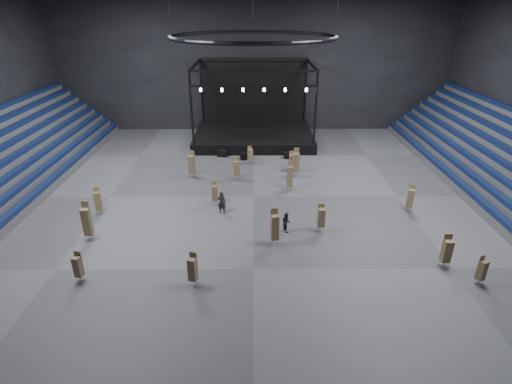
{
  "coord_description": "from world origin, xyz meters",
  "views": [
    {
      "loc": [
        0.04,
        -31.16,
        15.07
      ],
      "look_at": [
        0.19,
        -2.0,
        1.4
      ],
      "focal_mm": 28.0,
      "sensor_mm": 36.0,
      "label": 1
    }
  ],
  "objects_px": {
    "flight_case_right": "(289,155)",
    "man_center": "(222,202)",
    "chair_stack_5": "(447,250)",
    "chair_stack_15": "(275,227)",
    "chair_stack_4": "(193,269)",
    "chair_stack_11": "(292,160)",
    "flight_case_left": "(222,153)",
    "chair_stack_1": "(250,155)",
    "chair_stack_7": "(410,198)",
    "chair_stack_3": "(87,221)",
    "chair_stack_8": "(78,266)",
    "chair_stack_2": "(98,200)",
    "chair_stack_14": "(236,168)",
    "crew_member": "(286,222)",
    "stage": "(254,128)",
    "chair_stack_10": "(296,162)",
    "chair_stack_0": "(192,164)",
    "flight_case_mid": "(246,156)",
    "chair_stack_13": "(482,270)",
    "chair_stack_9": "(321,217)",
    "chair_stack_12": "(215,193)",
    "chair_stack_6": "(290,176)"
  },
  "relations": [
    {
      "from": "flight_case_left",
      "to": "chair_stack_5",
      "type": "xyz_separation_m",
      "value": [
        15.5,
        -20.48,
        0.86
      ]
    },
    {
      "from": "chair_stack_3",
      "to": "chair_stack_8",
      "type": "distance_m",
      "value": 4.83
    },
    {
      "from": "chair_stack_4",
      "to": "chair_stack_14",
      "type": "relative_size",
      "value": 1.0
    },
    {
      "from": "flight_case_left",
      "to": "chair_stack_8",
      "type": "bearing_deg",
      "value": -107.8
    },
    {
      "from": "chair_stack_4",
      "to": "chair_stack_10",
      "type": "height_order",
      "value": "chair_stack_10"
    },
    {
      "from": "chair_stack_5",
      "to": "chair_stack_13",
      "type": "distance_m",
      "value": 2.2
    },
    {
      "from": "flight_case_left",
      "to": "flight_case_right",
      "type": "height_order",
      "value": "flight_case_left"
    },
    {
      "from": "chair_stack_2",
      "to": "chair_stack_6",
      "type": "distance_m",
      "value": 16.1
    },
    {
      "from": "chair_stack_1",
      "to": "chair_stack_11",
      "type": "xyz_separation_m",
      "value": [
        4.16,
        -1.81,
        0.04
      ]
    },
    {
      "from": "chair_stack_0",
      "to": "chair_stack_2",
      "type": "xyz_separation_m",
      "value": [
        -6.35,
        -7.45,
        -0.17
      ]
    },
    {
      "from": "chair_stack_4",
      "to": "chair_stack_10",
      "type": "xyz_separation_m",
      "value": [
        7.66,
        16.69,
        0.28
      ]
    },
    {
      "from": "chair_stack_15",
      "to": "crew_member",
      "type": "distance_m",
      "value": 2.14
    },
    {
      "from": "chair_stack_9",
      "to": "man_center",
      "type": "relative_size",
      "value": 1.17
    },
    {
      "from": "chair_stack_4",
      "to": "chair_stack_10",
      "type": "relative_size",
      "value": 0.78
    },
    {
      "from": "flight_case_left",
      "to": "chair_stack_9",
      "type": "bearing_deg",
      "value": -62.5
    },
    {
      "from": "stage",
      "to": "chair_stack_6",
      "type": "bearing_deg",
      "value": -77.79
    },
    {
      "from": "flight_case_mid",
      "to": "chair_stack_13",
      "type": "bearing_deg",
      "value": -56.26
    },
    {
      "from": "chair_stack_12",
      "to": "chair_stack_0",
      "type": "bearing_deg",
      "value": 102.53
    },
    {
      "from": "flight_case_right",
      "to": "man_center",
      "type": "xyz_separation_m",
      "value": [
        -6.34,
        -12.44,
        0.57
      ]
    },
    {
      "from": "chair_stack_0",
      "to": "chair_stack_7",
      "type": "bearing_deg",
      "value": 2.29
    },
    {
      "from": "chair_stack_5",
      "to": "chair_stack_15",
      "type": "bearing_deg",
      "value": 167.0
    },
    {
      "from": "chair_stack_7",
      "to": "chair_stack_13",
      "type": "relative_size",
      "value": 1.19
    },
    {
      "from": "chair_stack_0",
      "to": "chair_stack_10",
      "type": "distance_m",
      "value": 10.02
    },
    {
      "from": "stage",
      "to": "chair_stack_10",
      "type": "relative_size",
      "value": 5.03
    },
    {
      "from": "chair_stack_6",
      "to": "chair_stack_9",
      "type": "height_order",
      "value": "chair_stack_6"
    },
    {
      "from": "chair_stack_1",
      "to": "chair_stack_7",
      "type": "height_order",
      "value": "chair_stack_7"
    },
    {
      "from": "chair_stack_5",
      "to": "crew_member",
      "type": "height_order",
      "value": "chair_stack_5"
    },
    {
      "from": "chair_stack_2",
      "to": "crew_member",
      "type": "xyz_separation_m",
      "value": [
        14.64,
        -2.72,
        -0.45
      ]
    },
    {
      "from": "chair_stack_1",
      "to": "chair_stack_8",
      "type": "distance_m",
      "value": 22.01
    },
    {
      "from": "chair_stack_13",
      "to": "chair_stack_2",
      "type": "bearing_deg",
      "value": 135.91
    },
    {
      "from": "flight_case_right",
      "to": "chair_stack_2",
      "type": "bearing_deg",
      "value": -142.0
    },
    {
      "from": "chair_stack_11",
      "to": "chair_stack_14",
      "type": "relative_size",
      "value": 0.9
    },
    {
      "from": "flight_case_right",
      "to": "chair_stack_14",
      "type": "xyz_separation_m",
      "value": [
        -5.44,
        -5.67,
        0.82
      ]
    },
    {
      "from": "chair_stack_14",
      "to": "crew_member",
      "type": "bearing_deg",
      "value": -87.63
    },
    {
      "from": "chair_stack_4",
      "to": "chair_stack_11",
      "type": "relative_size",
      "value": 1.11
    },
    {
      "from": "chair_stack_7",
      "to": "chair_stack_13",
      "type": "xyz_separation_m",
      "value": [
        0.94,
        -9.26,
        -0.19
      ]
    },
    {
      "from": "chair_stack_3",
      "to": "chair_stack_4",
      "type": "bearing_deg",
      "value": -33.63
    },
    {
      "from": "flight_case_mid",
      "to": "chair_stack_8",
      "type": "bearing_deg",
      "value": -114.61
    },
    {
      "from": "flight_case_left",
      "to": "chair_stack_14",
      "type": "distance_m",
      "value": 6.66
    },
    {
      "from": "chair_stack_0",
      "to": "chair_stack_5",
      "type": "xyz_separation_m",
      "value": [
        17.97,
        -14.68,
        -0.13
      ]
    },
    {
      "from": "chair_stack_14",
      "to": "chair_stack_1",
      "type": "bearing_deg",
      "value": 52.44
    },
    {
      "from": "crew_member",
      "to": "chair_stack_1",
      "type": "bearing_deg",
      "value": -13.73
    },
    {
      "from": "man_center",
      "to": "chair_stack_2",
      "type": "bearing_deg",
      "value": 11.53
    },
    {
      "from": "chair_stack_7",
      "to": "man_center",
      "type": "distance_m",
      "value": 15.0
    },
    {
      "from": "chair_stack_11",
      "to": "chair_stack_15",
      "type": "relative_size",
      "value": 0.73
    },
    {
      "from": "chair_stack_1",
      "to": "crew_member",
      "type": "distance_m",
      "value": 14.02
    },
    {
      "from": "chair_stack_0",
      "to": "chair_stack_10",
      "type": "bearing_deg",
      "value": 25.18
    },
    {
      "from": "chair_stack_1",
      "to": "chair_stack_3",
      "type": "distance_m",
      "value": 18.66
    },
    {
      "from": "chair_stack_5",
      "to": "chair_stack_15",
      "type": "xyz_separation_m",
      "value": [
        -10.63,
        2.7,
        0.17
      ]
    },
    {
      "from": "chair_stack_2",
      "to": "crew_member",
      "type": "bearing_deg",
      "value": -23.5
    }
  ]
}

